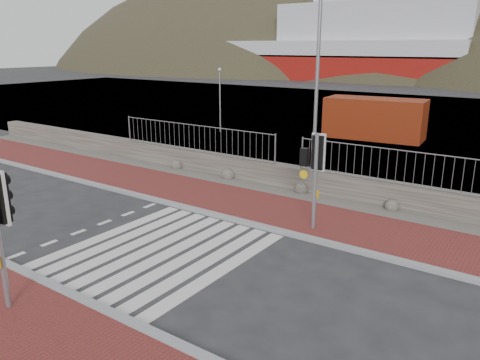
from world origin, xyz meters
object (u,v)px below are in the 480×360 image
Objects in this scene: traffic_signal_far at (315,161)px; streetlight at (320,71)px; ferry at (337,46)px; shipping_container at (374,118)px.

traffic_signal_far is 0.38× the size of streetlight.
ferry is 6.18× the size of streetlight.
ferry is at bearing 110.95° from shipping_container.
traffic_signal_far is at bearing -45.41° from streetlight.
shipping_container is (-1.63, 11.39, -3.34)m from streetlight.
traffic_signal_far reaches higher than shipping_container.
traffic_signal_far is 16.13m from shipping_container.
streetlight is (-2.00, 4.29, 2.34)m from traffic_signal_far.
ferry is 69.82m from traffic_signal_far.
streetlight is at bearing -87.02° from shipping_container.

